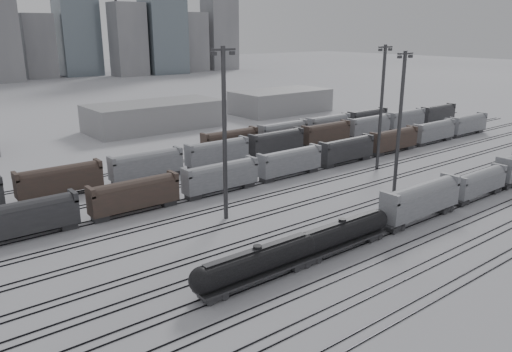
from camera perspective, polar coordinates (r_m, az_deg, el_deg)
ground at (r=76.82m, az=15.42°, el=-6.44°), size 900.00×900.00×0.00m
tracks at (r=87.42m, az=6.25°, el=-3.03°), size 220.00×71.50×0.16m
tank_car_a at (r=59.82m, az=0.16°, el=-9.82°), size 18.42×3.07×4.55m
tank_car_b at (r=69.00m, az=9.76°, el=-6.43°), size 17.88×2.98×4.42m
hopper_car_a at (r=82.11m, az=18.31°, el=-2.46°), size 16.59×3.30×5.93m
hopper_car_b at (r=96.92m, az=24.14°, el=-0.59°), size 13.96×2.77×4.99m
light_mast_b at (r=76.25m, az=-3.62°, el=5.15°), size 4.28×0.69×26.77m
light_mast_c at (r=93.18m, az=16.12°, el=6.21°), size 4.09×0.65×25.54m
light_mast_d at (r=108.62m, az=14.14°, el=7.90°), size 4.18×0.67×26.11m
bg_string_near at (r=101.95m, az=3.87°, el=1.47°), size 151.00×3.00×5.60m
bg_string_mid at (r=120.03m, az=2.33°, el=3.80°), size 151.00×3.00×5.60m
bg_string_far at (r=137.34m, az=5.76°, el=5.35°), size 66.00×3.00×5.60m
warehouse_mid at (r=154.21m, az=-11.45°, el=6.78°), size 40.00×18.00×8.00m
warehouse_right at (r=181.87m, az=2.86°, el=8.52°), size 35.00×18.00×8.00m
skyline at (r=328.45m, az=-27.06°, el=15.75°), size 316.00×22.40×95.00m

